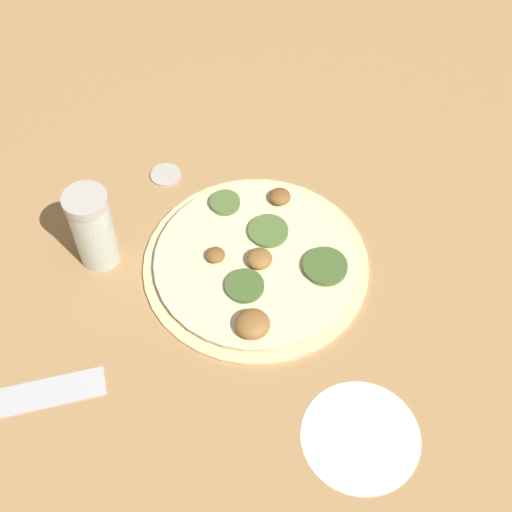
{
  "coord_description": "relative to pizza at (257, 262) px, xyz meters",
  "views": [
    {
      "loc": [
        0.39,
        -0.32,
        0.71
      ],
      "look_at": [
        0.0,
        0.0,
        0.02
      ],
      "focal_mm": 50.0,
      "sensor_mm": 36.0,
      "label": 1
    }
  ],
  "objects": [
    {
      "name": "ground_plane",
      "position": [
        -0.0,
        -0.0,
        -0.01
      ],
      "size": [
        3.0,
        3.0,
        0.0
      ],
      "primitive_type": "plane",
      "color": "tan"
    },
    {
      "name": "spice_jar",
      "position": [
        -0.13,
        -0.14,
        0.05
      ],
      "size": [
        0.05,
        0.05,
        0.11
      ],
      "color": "silver",
      "rests_on": "ground_plane"
    },
    {
      "name": "flour_patch",
      "position": [
        0.24,
        -0.06,
        -0.01
      ],
      "size": [
        0.13,
        0.13,
        0.0
      ],
      "color": "white",
      "rests_on": "ground_plane"
    },
    {
      "name": "pizza",
      "position": [
        0.0,
        0.0,
        0.0
      ],
      "size": [
        0.27,
        0.27,
        0.03
      ],
      "color": "beige",
      "rests_on": "ground_plane"
    },
    {
      "name": "loose_cap",
      "position": [
        -0.19,
        0.0,
        -0.0
      ],
      "size": [
        0.04,
        0.04,
        0.01
      ],
      "color": "beige",
      "rests_on": "ground_plane"
    }
  ]
}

